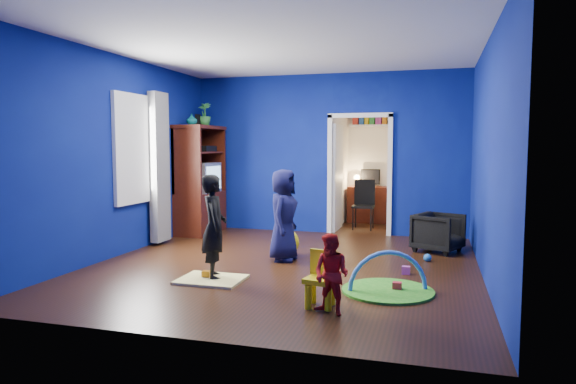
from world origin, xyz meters
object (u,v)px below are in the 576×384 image
(crt_tv, at_px, (202,178))
(kid_chair, at_px, (320,282))
(play_mat, at_px, (388,291))
(child_navy, at_px, (283,215))
(armchair, at_px, (438,233))
(child_black, at_px, (214,227))
(vase, at_px, (192,120))
(folding_chair, at_px, (363,205))
(hopper_ball, at_px, (285,243))
(study_desk, at_px, (369,204))
(toddler_red, at_px, (331,274))
(tv_armoire, at_px, (200,180))

(crt_tv, xyz_separation_m, kid_chair, (3.02, -3.66, -0.77))
(play_mat, bearing_deg, child_navy, 142.68)
(crt_tv, bearing_deg, kid_chair, -50.48)
(armchair, relative_size, child_black, 0.51)
(vase, xyz_separation_m, play_mat, (3.66, -2.65, -2.04))
(folding_chair, bearing_deg, hopper_ball, -105.20)
(child_black, distance_m, study_desk, 5.30)
(child_navy, height_order, folding_chair, child_navy)
(folding_chair, bearing_deg, toddler_red, -85.57)
(play_mat, bearing_deg, child_black, -179.84)
(armchair, height_order, folding_chair, folding_chair)
(child_black, height_order, study_desk, child_black)
(study_desk, bearing_deg, tv_armoire, -142.04)
(kid_chair, xyz_separation_m, folding_chair, (-0.24, 4.90, 0.21))
(kid_chair, bearing_deg, folding_chair, 104.26)
(child_navy, xyz_separation_m, tv_armoire, (-2.12, 1.77, 0.34))
(vase, xyz_separation_m, tv_armoire, (0.00, 0.30, -1.08))
(play_mat, xyz_separation_m, study_desk, (-0.84, 5.15, 0.36))
(study_desk, bearing_deg, vase, -138.43)
(armchair, xyz_separation_m, kid_chair, (-1.13, -3.10, -0.04))
(hopper_ball, bearing_deg, toddler_red, -63.91)
(hopper_ball, distance_m, kid_chair, 2.36)
(armchair, bearing_deg, folding_chair, 61.52)
(toddler_red, bearing_deg, kid_chair, 148.72)
(crt_tv, bearing_deg, tv_armoire, 180.00)
(folding_chair, bearing_deg, crt_tv, -155.98)
(crt_tv, bearing_deg, child_black, -62.11)
(hopper_ball, xyz_separation_m, folding_chair, (0.75, 2.76, 0.26))
(kid_chair, distance_m, folding_chair, 4.91)
(armchair, distance_m, toddler_red, 3.44)
(tv_armoire, bearing_deg, crt_tv, 0.00)
(tv_armoire, bearing_deg, toddler_red, -50.26)
(vase, bearing_deg, child_black, -58.87)
(vase, distance_m, tv_armoire, 1.12)
(child_black, distance_m, tv_armoire, 3.38)
(vase, relative_size, play_mat, 0.19)
(study_desk, bearing_deg, kid_chair, -87.61)
(toddler_red, xyz_separation_m, folding_chair, (-0.39, 5.10, 0.07))
(toddler_red, bearing_deg, child_black, 172.43)
(tv_armoire, xyz_separation_m, folding_chair, (2.82, 1.24, -0.52))
(toddler_red, relative_size, hopper_ball, 1.89)
(vase, bearing_deg, folding_chair, 28.63)
(child_navy, relative_size, crt_tv, 1.82)
(toddler_red, distance_m, hopper_ball, 2.61)
(child_black, bearing_deg, kid_chair, -144.37)
(toddler_red, distance_m, play_mat, 1.08)
(tv_armoire, height_order, play_mat, tv_armoire)
(vase, xyz_separation_m, hopper_ball, (2.07, -1.22, -1.85))
(tv_armoire, xyz_separation_m, kid_chair, (3.06, -3.66, -0.73))
(armchair, relative_size, folding_chair, 0.70)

